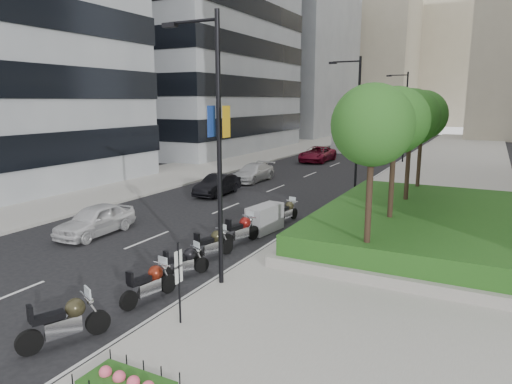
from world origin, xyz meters
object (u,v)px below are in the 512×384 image
Objects in this scene: lamp_post_1 at (356,119)px; motorcycle_4 at (241,230)px; car_a at (95,220)px; car_b at (217,185)px; car_c at (253,172)px; motorcycle_2 at (184,262)px; parking_sign at (179,279)px; delivery_van at (343,144)px; motorcycle_0 at (66,321)px; motorcycle_3 at (212,244)px; lamp_post_2 at (404,113)px; lamp_post_0 at (215,138)px; motorcycle_6 at (287,211)px; motorcycle_1 at (150,283)px; motorcycle_5 at (265,219)px; car_d at (317,154)px.

lamp_post_1 is 13.39m from motorcycle_4.
car_b is (0.19, 10.54, -0.03)m from car_a.
motorcycle_2 is at bearing -67.98° from car_c.
parking_sign reaches higher than delivery_van.
motorcycle_0 is 0.47× the size of car_c.
motorcycle_4 is 10.89m from car_b.
delivery_van is (-0.16, 29.62, 0.27)m from car_b.
motorcycle_0 is at bearing -93.82° from lamp_post_1.
delivery_van reaches higher than motorcycle_2.
parking_sign is 23.80m from car_c.
lamp_post_1 is at bearing 18.73° from motorcycle_2.
motorcycle_3 is at bearing 28.26° from motorcycle_2.
lamp_post_2 is 38.18m from parking_sign.
motorcycle_6 is at bearing 97.84° from lamp_post_0.
motorcycle_3 is 0.53× the size of car_b.
motorcycle_1 is (-1.90, 0.99, -0.86)m from parking_sign.
motorcycle_3 is 0.97× the size of motorcycle_5.
motorcycle_0 is at bearing -166.30° from motorcycle_4.
lamp_post_2 is 12.08m from delivery_van.
motorcycle_2 is 32.86m from car_d.
car_c is at bearing 39.05° from motorcycle_4.
parking_sign is at bearing -88.12° from lamp_post_1.
car_b is (-6.73, 6.44, 0.03)m from motorcycle_5.
car_a is at bearing -92.14° from car_b.
car_d is (-6.74, 34.30, 0.19)m from motorcycle_1.
motorcycle_5 is 14.19m from car_c.
car_c is at bearing 40.92° from motorcycle_0.
delivery_van reaches higher than car_b.
lamp_post_0 is at bearing -81.79° from delivery_van.
motorcycle_3 is at bearing -176.68° from motorcycle_6.
motorcycle_3 is at bearing -92.84° from lamp_post_2.
lamp_post_2 is 33.12m from motorcycle_3.
car_d is 10.42m from delivery_van.
lamp_post_2 reaches higher than motorcycle_3.
lamp_post_0 and lamp_post_2 have the same top height.
motorcycle_4 is at bearing 24.81° from motorcycle_2.
car_d is at bearing 28.59° from motorcycle_3.
motorcycle_1 is at bearing -83.82° from delivery_van.
motorcycle_5 is at bearing 10.62° from motorcycle_1.
lamp_post_1 is 3.60× the size of parking_sign.
car_b is (-6.56, 10.86, 0.08)m from motorcycle_3.
lamp_post_0 is 4.05× the size of motorcycle_1.
motorcycle_5 is 0.48× the size of car_c.
motorcycle_2 is 0.93× the size of motorcycle_6.
parking_sign is 1.13× the size of motorcycle_3.
car_d reaches higher than motorcycle_4.
car_b is at bearing 44.83° from motorcycle_0.
motorcycle_3 is 2.23m from motorcycle_4.
lamp_post_0 is at bearing -19.01° from car_a.
lamp_post_2 reaches higher than motorcycle_4.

